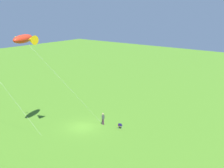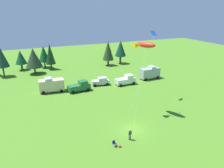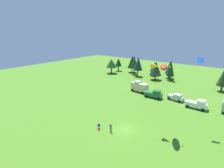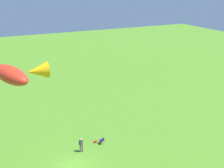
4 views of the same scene
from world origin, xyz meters
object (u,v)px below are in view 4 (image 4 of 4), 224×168
object	(u,v)px
person_kite_flyer	(81,144)
folding_chair	(102,140)
kite_large_fish	(17,74)
backpack_on_grass	(95,142)

from	to	relation	value
person_kite_flyer	folding_chair	size ratio (longest dim) A/B	2.12
folding_chair	kite_large_fish	distance (m)	16.66
person_kite_flyer	kite_large_fish	size ratio (longest dim) A/B	0.14
person_kite_flyer	folding_chair	bearing A→B (deg)	-75.44
backpack_on_grass	kite_large_fish	distance (m)	16.90
folding_chair	backpack_on_grass	world-z (taller)	folding_chair
backpack_on_grass	kite_large_fish	world-z (taller)	kite_large_fish
person_kite_flyer	backpack_on_grass	size ratio (longest dim) A/B	5.44
person_kite_flyer	folding_chair	world-z (taller)	person_kite_flyer
person_kite_flyer	folding_chair	xyz separation A→B (m)	(-2.69, -0.44, -0.53)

